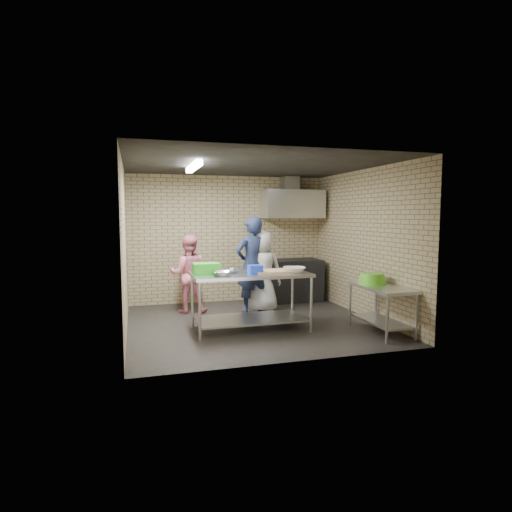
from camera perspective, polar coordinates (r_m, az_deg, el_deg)
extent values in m
plane|color=black|center=(7.41, -0.32, -9.05)|extent=(4.20, 4.20, 0.00)
plane|color=black|center=(7.22, -0.33, 12.16)|extent=(4.20, 4.20, 0.00)
cube|color=tan|center=(9.13, -3.74, 2.28)|extent=(4.20, 0.06, 2.70)
cube|color=tan|center=(5.30, 5.56, -0.09)|extent=(4.20, 0.06, 2.70)
cube|color=tan|center=(6.92, -17.30, 1.00)|extent=(0.06, 4.00, 2.70)
cube|color=tan|center=(8.02, 14.28, 1.67)|extent=(0.06, 4.00, 2.70)
cube|color=#ABADB2|center=(6.91, -0.76, -6.14)|extent=(1.88, 0.94, 0.94)
cube|color=silver|center=(7.07, 16.50, -6.88)|extent=(0.60, 1.20, 0.75)
cube|color=black|center=(9.28, 4.95, -3.26)|extent=(1.20, 0.70, 0.90)
cube|color=silver|center=(9.22, 4.92, 6.97)|extent=(1.30, 0.60, 0.60)
cube|color=#A5A8AD|center=(9.38, 4.61, 9.70)|extent=(0.35, 0.30, 0.30)
cube|color=#3F2B19|center=(9.50, 6.20, 5.83)|extent=(0.80, 0.20, 0.04)
cube|color=white|center=(7.01, -8.39, 11.81)|extent=(0.10, 1.25, 0.08)
cube|color=green|center=(6.79, -6.74, -1.66)|extent=(0.42, 0.31, 0.17)
cube|color=#1939C0|center=(6.74, -0.13, -1.81)|extent=(0.21, 0.21, 0.14)
cube|color=tan|center=(6.91, 2.08, -2.06)|extent=(0.57, 0.44, 0.03)
imported|color=#B4B6BB|center=(6.52, -4.54, -2.36)|extent=(0.35, 0.35, 0.07)
imported|color=#B8BBBF|center=(6.80, -3.31, -2.03)|extent=(0.27, 0.27, 0.07)
imported|color=beige|center=(6.90, 5.19, -1.85)|extent=(0.43, 0.43, 0.09)
cylinder|color=#B22619|center=(9.41, 4.79, 6.52)|extent=(0.07, 0.07, 0.18)
cylinder|color=green|center=(9.56, 7.04, 6.39)|extent=(0.06, 0.06, 0.15)
imported|color=black|center=(7.97, -0.55, -1.27)|extent=(0.76, 0.60, 1.84)
imported|color=pink|center=(8.20, -9.09, -2.40)|extent=(0.80, 0.66, 1.49)
imported|color=silver|center=(8.13, 0.81, -2.07)|extent=(0.84, 0.62, 1.58)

